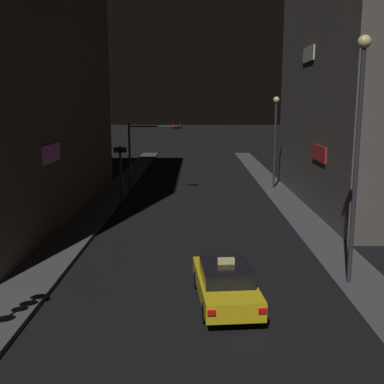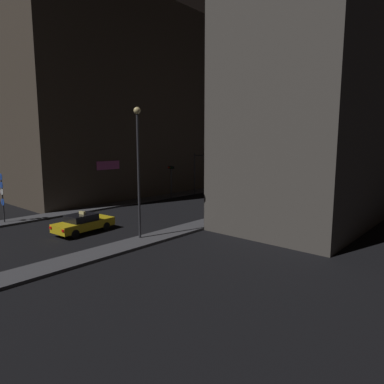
# 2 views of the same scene
# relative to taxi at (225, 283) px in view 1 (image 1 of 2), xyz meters

# --- Properties ---
(sidewalk_left) EXTENTS (2.02, 59.74, 0.18)m
(sidewalk_left) POSITION_rel_taxi_xyz_m (-7.19, 18.02, -0.65)
(sidewalk_left) COLOR #424247
(sidewalk_left) RESTS_ON ground_plane
(sidewalk_right) EXTENTS (2.02, 59.74, 0.18)m
(sidewalk_right) POSITION_rel_taxi_xyz_m (5.18, 18.02, -0.65)
(sidewalk_right) COLOR #424247
(sidewalk_right) RESTS_ON ground_plane
(taxi) EXTENTS (2.21, 4.60, 1.62)m
(taxi) POSITION_rel_taxi_xyz_m (0.00, 0.00, 0.00)
(taxi) COLOR yellow
(taxi) RESTS_ON ground_plane
(traffic_light_overhead) EXTENTS (3.97, 0.42, 5.30)m
(traffic_light_overhead) POSITION_rel_taxi_xyz_m (-4.45, 19.32, 3.09)
(traffic_light_overhead) COLOR #2D2D33
(traffic_light_overhead) RESTS_ON ground_plane
(traffic_light_left_kerb) EXTENTS (0.80, 0.42, 3.98)m
(traffic_light_left_kerb) POSITION_rel_taxi_xyz_m (-5.93, 15.10, 2.10)
(traffic_light_left_kerb) COLOR #2D2D33
(traffic_light_left_kerb) RESTS_ON ground_plane
(street_lamp_near_block) EXTENTS (0.46, 0.46, 8.74)m
(street_lamp_near_block) POSITION_rel_taxi_xyz_m (4.64, 1.52, 4.95)
(street_lamp_near_block) COLOR #2D2D33
(street_lamp_near_block) RESTS_ON sidewalk_right
(street_lamp_far_block) EXTENTS (0.47, 0.47, 7.04)m
(street_lamp_far_block) POSITION_rel_taxi_xyz_m (5.09, 21.17, 4.09)
(street_lamp_far_block) COLOR #2D2D33
(street_lamp_far_block) RESTS_ON sidewalk_right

